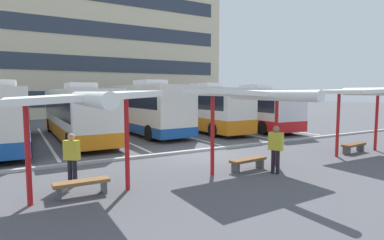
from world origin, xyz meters
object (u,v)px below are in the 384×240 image
at_px(coach_bus_1, 77,113).
at_px(bench_2, 354,146).
at_px(coach_bus_4, 245,108).
at_px(waiting_shelter_0, 81,100).
at_px(waiting_shelter_2, 365,93).
at_px(coach_bus_0, 2,116).
at_px(waiting_shelter_1, 252,96).
at_px(waiting_passenger_1, 72,155).
at_px(waiting_passenger_0, 276,146).
at_px(coach_bus_3, 197,109).
at_px(bench_1, 248,162).
at_px(coach_bus_2, 143,109).
at_px(bench_0, 82,185).

bearing_deg(coach_bus_1, bench_2, -46.34).
relative_size(coach_bus_4, bench_2, 6.58).
height_order(waiting_shelter_0, waiting_shelter_2, waiting_shelter_2).
height_order(coach_bus_0, coach_bus_1, coach_bus_0).
xyz_separation_m(coach_bus_4, waiting_shelter_1, (-8.69, -10.90, 1.20)).
bearing_deg(waiting_passenger_1, coach_bus_0, 102.75).
bearing_deg(waiting_passenger_0, coach_bus_0, 127.20).
xyz_separation_m(coach_bus_3, bench_2, (2.11, -11.61, -1.33)).
xyz_separation_m(coach_bus_0, bench_1, (8.28, -10.76, -1.33)).
distance_m(coach_bus_1, waiting_shelter_2, 16.31).
distance_m(waiting_shelter_0, bench_2, 13.05).
height_order(coach_bus_2, waiting_shelter_1, coach_bus_2).
xyz_separation_m(coach_bus_2, bench_0, (-6.38, -11.87, -1.46)).
relative_size(waiting_shelter_1, waiting_passenger_1, 2.75).
bearing_deg(coach_bus_0, bench_0, -78.35).
bearing_deg(coach_bus_4, waiting_shelter_0, -143.25).
bearing_deg(coach_bus_1, coach_bus_0, -168.30).
distance_m(coach_bus_4, waiting_shelter_1, 13.99).
bearing_deg(waiting_passenger_1, waiting_shelter_1, -13.41).
xyz_separation_m(coach_bus_4, waiting_passenger_1, (-14.83, -9.44, -0.66)).
relative_size(coach_bus_3, waiting_passenger_0, 6.28).
bearing_deg(waiting_passenger_0, bench_1, 122.20).
xyz_separation_m(coach_bus_4, waiting_passenger_0, (-8.14, -11.64, -0.60)).
distance_m(waiting_shelter_0, waiting_passenger_1, 2.41).
bearing_deg(coach_bus_3, waiting_shelter_0, -131.94).
relative_size(waiting_shelter_2, waiting_passenger_1, 2.77).
xyz_separation_m(coach_bus_0, waiting_passenger_0, (8.82, -11.63, -0.64)).
bearing_deg(waiting_shelter_0, bench_2, 1.39).
bearing_deg(waiting_passenger_0, waiting_shelter_0, 174.78).
height_order(coach_bus_1, waiting_passenger_1, coach_bus_1).
bearing_deg(bench_2, bench_0, 179.70).
xyz_separation_m(coach_bus_3, coach_bus_4, (4.06, -0.89, -0.03)).
relative_size(coach_bus_2, waiting_shelter_2, 2.26).
xyz_separation_m(coach_bus_1, bench_1, (4.27, -11.58, -1.29)).
height_order(coach_bus_0, coach_bus_3, coach_bus_3).
bearing_deg(waiting_passenger_1, coach_bus_1, 79.66).
relative_size(coach_bus_2, waiting_passenger_1, 6.26).
bearing_deg(coach_bus_0, waiting_passenger_0, -52.80).
relative_size(coach_bus_2, bench_2, 6.33).
height_order(coach_bus_0, bench_0, coach_bus_0).
relative_size(coach_bus_3, coach_bus_4, 1.01).
height_order(coach_bus_4, bench_1, coach_bus_4).
xyz_separation_m(coach_bus_0, waiting_shelter_1, (8.28, -10.89, 1.16)).
distance_m(coach_bus_2, coach_bus_4, 8.48).
relative_size(coach_bus_1, coach_bus_3, 1.10).
bearing_deg(coach_bus_3, waiting_passenger_1, -136.21).
xyz_separation_m(bench_1, waiting_shelter_2, (6.74, -0.38, 2.62)).
bearing_deg(waiting_passenger_1, bench_2, -5.68).
height_order(waiting_shelter_2, waiting_passenger_0, waiting_shelter_2).
bearing_deg(bench_0, coach_bus_1, 81.04).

